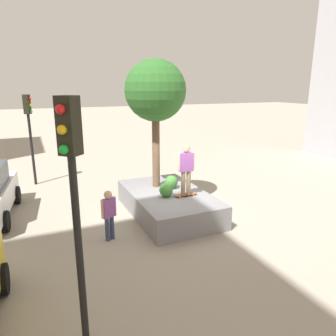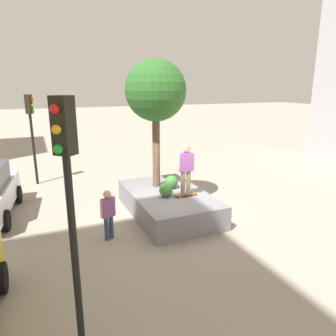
# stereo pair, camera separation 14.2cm
# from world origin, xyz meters

# --- Properties ---
(ground_plane) EXTENTS (120.00, 120.00, 0.00)m
(ground_plane) POSITION_xyz_m (0.00, 0.00, 0.00)
(ground_plane) COLOR #9E9384
(planter_ledge) EXTENTS (4.27, 2.56, 0.82)m
(planter_ledge) POSITION_xyz_m (0.59, -0.01, 0.41)
(planter_ledge) COLOR gray
(planter_ledge) RESTS_ON ground
(plaza_tree) EXTENTS (2.18, 2.18, 4.63)m
(plaza_tree) POSITION_xyz_m (1.41, 0.11, 4.31)
(plaza_tree) COLOR brown
(plaza_tree) RESTS_ON planter_ledge
(boxwood_shrub) EXTENTS (0.48, 0.48, 0.48)m
(boxwood_shrub) POSITION_xyz_m (0.20, 0.23, 1.05)
(boxwood_shrub) COLOR #3D7A33
(boxwood_shrub) RESTS_ON planter_ledge
(hedge_clump) EXTENTS (0.48, 0.48, 0.48)m
(hedge_clump) POSITION_xyz_m (0.96, -0.31, 1.06)
(hedge_clump) COLOR #3D7A33
(hedge_clump) RESTS_ON planter_ledge
(skateboard) EXTENTS (0.23, 0.80, 0.07)m
(skateboard) POSITION_xyz_m (-0.03, -0.41, 0.87)
(skateboard) COLOR brown
(skateboard) RESTS_ON planter_ledge
(skateboarder) EXTENTS (0.27, 0.59, 1.74)m
(skateboarder) POSITION_xyz_m (-0.03, -0.41, 1.89)
(skateboarder) COLOR #847056
(skateboarder) RESTS_ON skateboard
(traffic_light_corner) EXTENTS (0.36, 0.37, 4.14)m
(traffic_light_corner) POSITION_xyz_m (6.30, 4.31, 2.85)
(traffic_light_corner) COLOR black
(traffic_light_corner) RESTS_ON ground
(traffic_light_median) EXTENTS (0.37, 0.37, 4.40)m
(traffic_light_median) POSITION_xyz_m (-4.48, 3.79, 3.01)
(traffic_light_median) COLOR black
(traffic_light_median) RESTS_ON ground
(passerby_with_bag) EXTENTS (0.34, 0.49, 1.56)m
(passerby_with_bag) POSITION_xyz_m (-0.54, 2.41, 0.90)
(passerby_with_bag) COLOR navy
(passerby_with_bag) RESTS_ON ground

